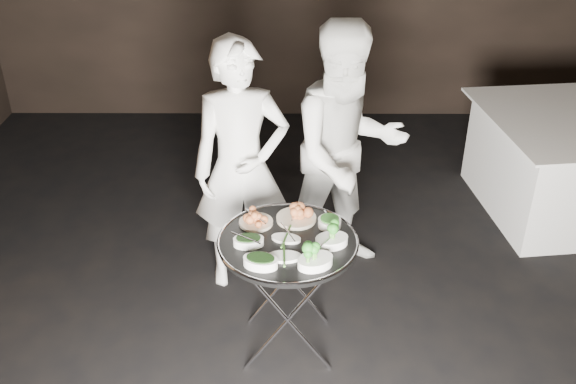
{
  "coord_description": "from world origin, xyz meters",
  "views": [
    {
      "loc": [
        -0.07,
        -2.71,
        2.67
      ],
      "look_at": [
        -0.08,
        0.24,
        0.95
      ],
      "focal_mm": 40.0,
      "sensor_mm": 36.0,
      "label": 1
    }
  ],
  "objects_px": {
    "serving_tray": "(288,242)",
    "dining_table": "(572,164)",
    "tray_stand": "(288,290)",
    "waiter_left": "(241,168)",
    "waiter_right": "(347,153)"
  },
  "relations": [
    {
      "from": "serving_tray",
      "to": "dining_table",
      "type": "xyz_separation_m",
      "value": [
        2.16,
        1.54,
        -0.34
      ]
    },
    {
      "from": "waiter_left",
      "to": "waiter_right",
      "type": "distance_m",
      "value": 0.68
    },
    {
      "from": "serving_tray",
      "to": "dining_table",
      "type": "bearing_deg",
      "value": 35.56
    },
    {
      "from": "waiter_left",
      "to": "dining_table",
      "type": "height_order",
      "value": "waiter_left"
    },
    {
      "from": "waiter_left",
      "to": "waiter_right",
      "type": "height_order",
      "value": "waiter_right"
    },
    {
      "from": "dining_table",
      "to": "waiter_right",
      "type": "bearing_deg",
      "value": -158.05
    },
    {
      "from": "dining_table",
      "to": "tray_stand",
      "type": "bearing_deg",
      "value": -144.44
    },
    {
      "from": "waiter_left",
      "to": "dining_table",
      "type": "xyz_separation_m",
      "value": [
        2.45,
        0.88,
        -0.43
      ]
    },
    {
      "from": "serving_tray",
      "to": "dining_table",
      "type": "relative_size",
      "value": 0.55
    },
    {
      "from": "serving_tray",
      "to": "waiter_left",
      "type": "xyz_separation_m",
      "value": [
        -0.29,
        0.66,
        0.09
      ]
    },
    {
      "from": "waiter_right",
      "to": "dining_table",
      "type": "xyz_separation_m",
      "value": [
        1.79,
        0.72,
        -0.46
      ]
    },
    {
      "from": "serving_tray",
      "to": "tray_stand",
      "type": "bearing_deg",
      "value": 180.0
    },
    {
      "from": "serving_tray",
      "to": "waiter_right",
      "type": "relative_size",
      "value": 0.45
    },
    {
      "from": "waiter_left",
      "to": "serving_tray",
      "type": "bearing_deg",
      "value": -77.36
    },
    {
      "from": "serving_tray",
      "to": "dining_table",
      "type": "distance_m",
      "value": 2.68
    }
  ]
}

